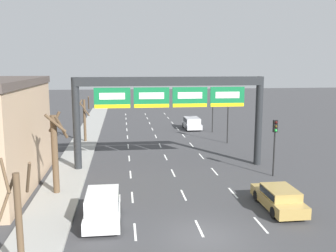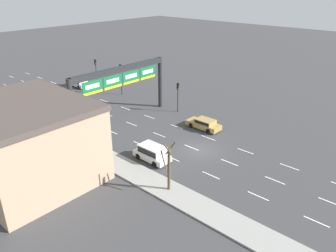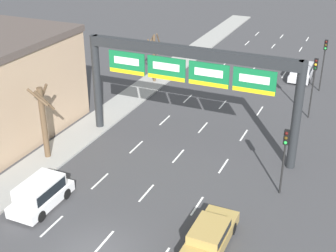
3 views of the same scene
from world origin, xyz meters
name	(u,v)px [view 1 (image 1 of 3)]	position (x,y,z in m)	size (l,w,h in m)	color
ground_plane	(203,237)	(0.00, 0.00, 0.00)	(220.00, 220.00, 0.00)	#3D3D3F
sidewalk_left	(34,245)	(-8.00, 0.00, 0.07)	(2.80, 110.00, 0.15)	#999993
lane_dashes	(169,164)	(0.00, 13.50, 0.01)	(6.72, 67.00, 0.01)	white
sign_gantry	(170,100)	(0.00, 12.68, 5.55)	(15.39, 0.70, 7.37)	#232628
suv_white	(103,206)	(-4.95, 2.32, 0.93)	(1.89, 4.01, 1.67)	silver
car_gold	(279,197)	(5.12, 2.99, 0.72)	(1.82, 4.48, 1.34)	#A88947
suv_silver	(192,123)	(5.11, 30.34, 0.86)	(1.99, 4.15, 1.53)	#B7B7BC
traffic_light_near_gantry	(228,110)	(7.26, 21.28, 3.57)	(0.30, 0.35, 5.03)	black
traffic_light_mid_block	(275,136)	(7.41, 9.30, 3.07)	(0.30, 0.35, 4.28)	black
traffic_light_far_end	(213,105)	(7.22, 27.86, 3.46)	(0.30, 0.35, 4.86)	black
tree_bare_closest	(55,149)	(-8.10, 7.08, 3.01)	(1.29, 1.32, 5.27)	brown
tree_bare_second	(85,118)	(-7.87, 23.61, 2.69)	(1.52, 1.52, 4.86)	brown
tree_bare_third	(18,218)	(-7.88, -2.60, 2.53)	(1.39, 1.33, 4.75)	brown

